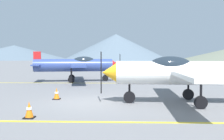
# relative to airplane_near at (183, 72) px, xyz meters

# --- Properties ---
(ground_plane) EXTENTS (400.00, 400.00, 0.00)m
(ground_plane) POSITION_rel_airplane_near_xyz_m (-4.19, 0.21, -1.45)
(ground_plane) COLOR slate
(apron_line_near) EXTENTS (80.00, 0.16, 0.01)m
(apron_line_near) POSITION_rel_airplane_near_xyz_m (-4.19, -3.22, -1.45)
(apron_line_near) COLOR yellow
(apron_line_near) RESTS_ON ground_plane
(apron_line_far) EXTENTS (80.00, 0.16, 0.01)m
(apron_line_far) POSITION_rel_airplane_near_xyz_m (-4.19, 8.53, -1.45)
(apron_line_far) COLOR yellow
(apron_line_far) RESTS_ON ground_plane
(airplane_near) EXTENTS (7.48, 8.62, 2.58)m
(airplane_near) POSITION_rel_airplane_near_xyz_m (0.00, 0.00, 0.00)
(airplane_near) COLOR white
(airplane_near) RESTS_ON ground_plane
(airplane_mid) EXTENTS (7.55, 8.63, 2.58)m
(airplane_mid) POSITION_rel_airplane_near_xyz_m (-6.57, 9.68, 0.00)
(airplane_mid) COLOR #33478C
(airplane_mid) RESTS_ON ground_plane
(traffic_cone_front) EXTENTS (0.36, 0.36, 0.59)m
(traffic_cone_front) POSITION_rel_airplane_near_xyz_m (-6.06, -2.77, -1.17)
(traffic_cone_front) COLOR black
(traffic_cone_front) RESTS_ON ground_plane
(traffic_cone_side) EXTENTS (0.36, 0.36, 0.59)m
(traffic_cone_side) POSITION_rel_airplane_near_xyz_m (-6.07, 0.97, -1.17)
(traffic_cone_side) COLOR black
(traffic_cone_side) RESTS_ON ground_plane
(hill_left) EXTENTS (75.33, 75.33, 9.85)m
(hill_left) POSITION_rel_airplane_near_xyz_m (-74.39, 150.83, 3.47)
(hill_left) COLOR slate
(hill_left) RESTS_ON ground_plane
(hill_centerleft) EXTENTS (55.56, 55.56, 13.65)m
(hill_centerleft) POSITION_rel_airplane_near_xyz_m (-4.86, 112.85, 5.37)
(hill_centerleft) COLOR slate
(hill_centerleft) RESTS_ON ground_plane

